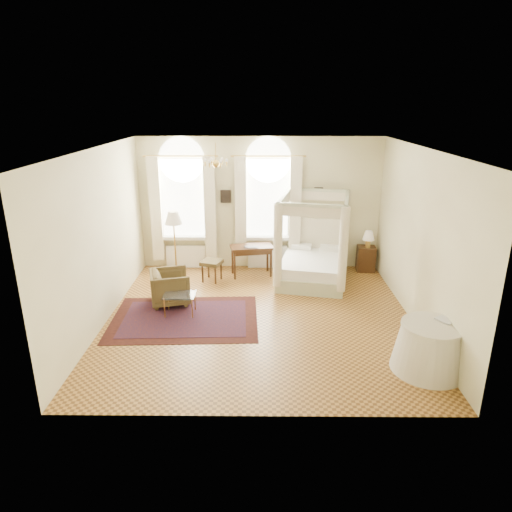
% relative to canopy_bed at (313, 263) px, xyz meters
% --- Properties ---
extents(ground, '(6.00, 6.00, 0.00)m').
position_rel_canopy_bed_xyz_m(ground, '(-1.26, -1.96, -0.47)').
color(ground, '#A97331').
rests_on(ground, ground).
extents(room_walls, '(6.00, 6.00, 6.00)m').
position_rel_canopy_bed_xyz_m(room_walls, '(-1.26, -1.96, 1.51)').
color(room_walls, '#F5EDBB').
rests_on(room_walls, ground).
extents(window_left, '(1.62, 0.27, 3.29)m').
position_rel_canopy_bed_xyz_m(window_left, '(-3.16, 0.91, 1.02)').
color(window_left, white).
rests_on(window_left, room_walls).
extents(window_right, '(1.62, 0.27, 3.29)m').
position_rel_canopy_bed_xyz_m(window_right, '(-1.06, 0.91, 1.02)').
color(window_right, white).
rests_on(window_right, room_walls).
extents(chandelier, '(0.51, 0.45, 0.50)m').
position_rel_canopy_bed_xyz_m(chandelier, '(-2.16, -0.76, 2.44)').
color(chandelier, '#BB913E').
rests_on(chandelier, room_walls).
extents(wall_pictures, '(2.54, 0.03, 0.39)m').
position_rel_canopy_bed_xyz_m(wall_pictures, '(-1.17, 1.01, 1.42)').
color(wall_pictures, black).
rests_on(wall_pictures, room_walls).
extents(canopy_bed, '(1.91, 2.18, 2.07)m').
position_rel_canopy_bed_xyz_m(canopy_bed, '(0.00, 0.00, 0.00)').
color(canopy_bed, '#B5B997').
rests_on(canopy_bed, ground).
extents(nightstand, '(0.47, 0.43, 0.63)m').
position_rel_canopy_bed_xyz_m(nightstand, '(1.43, 0.74, -0.15)').
color(nightstand, '#3B2110').
rests_on(nightstand, ground).
extents(nightstand_lamp, '(0.29, 0.29, 0.42)m').
position_rel_canopy_bed_xyz_m(nightstand_lamp, '(1.44, 0.71, 0.44)').
color(nightstand_lamp, '#BB913E').
rests_on(nightstand_lamp, nightstand).
extents(writing_desk, '(1.09, 0.71, 0.76)m').
position_rel_canopy_bed_xyz_m(writing_desk, '(-1.46, 0.39, 0.18)').
color(writing_desk, '#3B2110').
rests_on(writing_desk, ground).
extents(laptop, '(0.35, 0.23, 0.03)m').
position_rel_canopy_bed_xyz_m(laptop, '(-1.47, 0.29, 0.30)').
color(laptop, black).
rests_on(laptop, writing_desk).
extents(stool, '(0.56, 0.56, 0.51)m').
position_rel_canopy_bed_xyz_m(stool, '(-2.40, 0.01, -0.05)').
color(stool, '#44391D').
rests_on(stool, ground).
extents(armchair, '(0.98, 0.96, 0.73)m').
position_rel_canopy_bed_xyz_m(armchair, '(-3.15, -1.28, -0.11)').
color(armchair, '#4C3D20').
rests_on(armchair, ground).
extents(coffee_table, '(0.64, 0.46, 0.43)m').
position_rel_canopy_bed_xyz_m(coffee_table, '(-2.86, -1.82, -0.08)').
color(coffee_table, silver).
rests_on(coffee_table, ground).
extents(floor_lamp, '(0.42, 0.42, 1.62)m').
position_rel_canopy_bed_xyz_m(floor_lamp, '(-3.31, 0.36, 0.91)').
color(floor_lamp, '#BB913E').
rests_on(floor_lamp, ground).
extents(oriental_rug, '(2.94, 2.17, 0.01)m').
position_rel_canopy_bed_xyz_m(oriental_rug, '(-2.74, -2.02, -0.46)').
color(oriental_rug, '#40170F').
rests_on(oriental_rug, ground).
extents(side_table, '(1.17, 1.17, 0.80)m').
position_rel_canopy_bed_xyz_m(side_table, '(1.44, -3.77, -0.08)').
color(side_table, beige).
rests_on(side_table, ground).
extents(book, '(0.32, 0.34, 0.03)m').
position_rel_canopy_bed_xyz_m(book, '(1.60, -3.70, 0.34)').
color(book, black).
rests_on(book, side_table).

